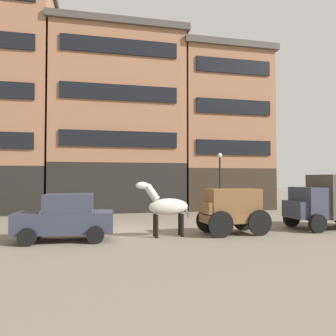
{
  "coord_description": "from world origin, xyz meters",
  "views": [
    {
      "loc": [
        -1.08,
        -15.19,
        2.44
      ],
      "look_at": [
        2.66,
        2.03,
        3.0
      ],
      "focal_mm": 34.65,
      "sensor_mm": 36.0,
      "label": 1
    }
  ],
  "objects_px": {
    "draft_horse": "(166,206)",
    "delivery_truck_near": "(333,199)",
    "streetlamp_curbside": "(220,175)",
    "sedan_light": "(66,217)",
    "cargo_wagon": "(232,208)",
    "fire_hydrant_curbside": "(87,211)"
  },
  "relations": [
    {
      "from": "cargo_wagon",
      "to": "delivery_truck_near",
      "type": "bearing_deg",
      "value": 4.8
    },
    {
      "from": "sedan_light",
      "to": "streetlamp_curbside",
      "type": "xyz_separation_m",
      "value": [
        9.14,
        6.93,
        1.76
      ]
    },
    {
      "from": "sedan_light",
      "to": "streetlamp_curbside",
      "type": "bearing_deg",
      "value": 37.17
    },
    {
      "from": "delivery_truck_near",
      "to": "draft_horse",
      "type": "bearing_deg",
      "value": -176.86
    },
    {
      "from": "cargo_wagon",
      "to": "draft_horse",
      "type": "height_order",
      "value": "draft_horse"
    },
    {
      "from": "draft_horse",
      "to": "streetlamp_curbside",
      "type": "bearing_deg",
      "value": 53.57
    },
    {
      "from": "draft_horse",
      "to": "delivery_truck_near",
      "type": "xyz_separation_m",
      "value": [
        8.44,
        0.46,
        0.15
      ]
    },
    {
      "from": "sedan_light",
      "to": "draft_horse",
      "type": "bearing_deg",
      "value": 0.03
    },
    {
      "from": "streetlamp_curbside",
      "to": "delivery_truck_near",
      "type": "bearing_deg",
      "value": -62.76
    },
    {
      "from": "draft_horse",
      "to": "sedan_light",
      "type": "bearing_deg",
      "value": -179.97
    },
    {
      "from": "cargo_wagon",
      "to": "streetlamp_curbside",
      "type": "distance_m",
      "value": 7.41
    },
    {
      "from": "cargo_wagon",
      "to": "fire_hydrant_curbside",
      "type": "height_order",
      "value": "cargo_wagon"
    },
    {
      "from": "draft_horse",
      "to": "sedan_light",
      "type": "xyz_separation_m",
      "value": [
        -4.02,
        -0.0,
        -0.36
      ]
    },
    {
      "from": "sedan_light",
      "to": "fire_hydrant_curbside",
      "type": "xyz_separation_m",
      "value": [
        0.56,
        7.08,
        -0.49
      ]
    },
    {
      "from": "delivery_truck_near",
      "to": "fire_hydrant_curbside",
      "type": "distance_m",
      "value": 13.65
    },
    {
      "from": "fire_hydrant_curbside",
      "to": "delivery_truck_near",
      "type": "bearing_deg",
      "value": -29.06
    },
    {
      "from": "sedan_light",
      "to": "fire_hydrant_curbside",
      "type": "bearing_deg",
      "value": 85.49
    },
    {
      "from": "fire_hydrant_curbside",
      "to": "draft_horse",
      "type": "bearing_deg",
      "value": -63.91
    },
    {
      "from": "draft_horse",
      "to": "delivery_truck_near",
      "type": "height_order",
      "value": "delivery_truck_near"
    },
    {
      "from": "delivery_truck_near",
      "to": "streetlamp_curbside",
      "type": "distance_m",
      "value": 7.37
    },
    {
      "from": "delivery_truck_near",
      "to": "streetlamp_curbside",
      "type": "bearing_deg",
      "value": 117.24
    },
    {
      "from": "draft_horse",
      "to": "streetlamp_curbside",
      "type": "height_order",
      "value": "streetlamp_curbside"
    }
  ]
}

